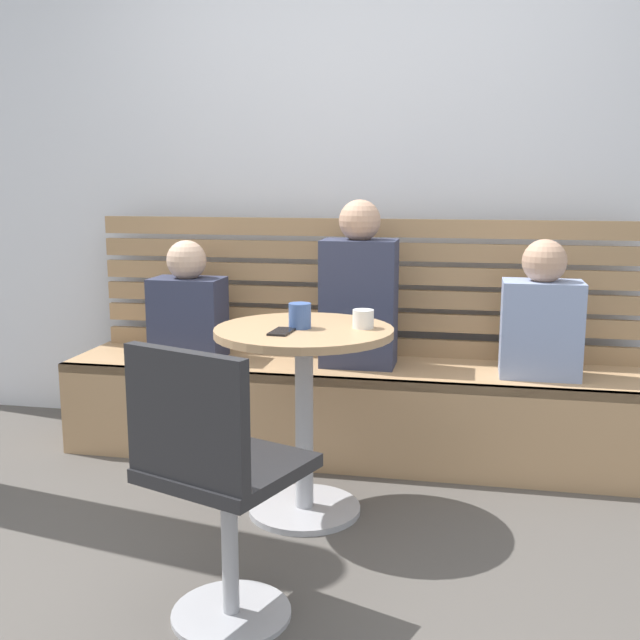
{
  "coord_description": "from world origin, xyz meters",
  "views": [
    {
      "loc": [
        0.54,
        -2.17,
        1.29
      ],
      "look_at": [
        -0.04,
        0.66,
        0.75
      ],
      "focal_mm": 42.21,
      "sensor_mm": 36.0,
      "label": 1
    }
  ],
  "objects": [
    {
      "name": "phone_on_table",
      "position": [
        -0.14,
        0.44,
        0.74
      ],
      "size": [
        0.08,
        0.14,
        0.01
      ],
      "primitive_type": "cube",
      "rotation": [
        0.0,
        0.0,
        3.07
      ],
      "color": "black",
      "rests_on": "cafe_table"
    },
    {
      "name": "back_wall",
      "position": [
        0.0,
        1.64,
        1.45
      ],
      "size": [
        5.2,
        0.1,
        2.9
      ],
      "primitive_type": "cube",
      "color": "silver",
      "rests_on": "ground"
    },
    {
      "name": "ground",
      "position": [
        0.0,
        0.0,
        0.0
      ],
      "size": [
        8.0,
        8.0,
        0.0
      ],
      "primitive_type": "plane",
      "color": "#514C47"
    },
    {
      "name": "booth_backrest",
      "position": [
        0.0,
        1.44,
        0.78
      ],
      "size": [
        2.65,
        0.04,
        0.67
      ],
      "color": "#A68157",
      "rests_on": "booth_bench"
    },
    {
      "name": "cafe_table",
      "position": [
        -0.08,
        0.54,
        0.52
      ],
      "size": [
        0.68,
        0.68,
        0.74
      ],
      "color": "#ADADB2",
      "rests_on": "ground"
    },
    {
      "name": "person_adult",
      "position": [
        0.03,
        1.21,
        0.78
      ],
      "size": [
        0.34,
        0.22,
        0.76
      ],
      "color": "#333851",
      "rests_on": "booth_bench"
    },
    {
      "name": "cup_ceramic_white",
      "position": [
        0.14,
        0.58,
        0.78
      ],
      "size": [
        0.08,
        0.08,
        0.07
      ],
      "primitive_type": "cylinder",
      "color": "white",
      "rests_on": "cafe_table"
    },
    {
      "name": "white_chair",
      "position": [
        -0.16,
        -0.27,
        0.46
      ],
      "size": [
        0.52,
        0.52,
        0.85
      ],
      "color": "#ADADB2",
      "rests_on": "ground"
    },
    {
      "name": "person_child_middle",
      "position": [
        -0.8,
        1.2,
        0.69
      ],
      "size": [
        0.34,
        0.22,
        0.57
      ],
      "color": "#333851",
      "rests_on": "booth_bench"
    },
    {
      "name": "booth_bench",
      "position": [
        0.0,
        1.2,
        0.22
      ],
      "size": [
        2.7,
        0.52,
        0.44
      ],
      "color": "tan",
      "rests_on": "ground"
    },
    {
      "name": "cup_mug_blue",
      "position": [
        -0.09,
        0.53,
        0.79
      ],
      "size": [
        0.08,
        0.08,
        0.09
      ],
      "primitive_type": "cylinder",
      "color": "#3D5B9E",
      "rests_on": "cafe_table"
    },
    {
      "name": "person_child_left",
      "position": [
        0.84,
        1.17,
        0.7
      ],
      "size": [
        0.34,
        0.22,
        0.6
      ],
      "color": "#8C9EC6",
      "rests_on": "booth_bench"
    }
  ]
}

